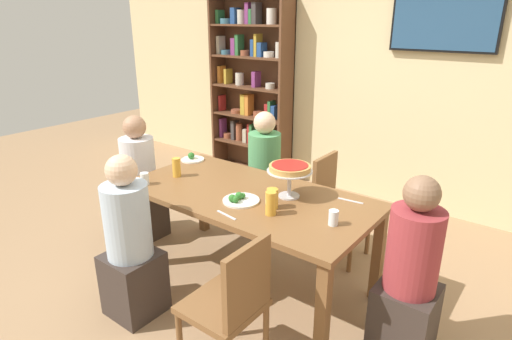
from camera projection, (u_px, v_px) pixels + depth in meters
The scene contains 21 objects.
ground_plane at pixel (248, 280), 3.31m from camera, with size 12.00×12.00×0.00m, color #9E7A56.
rear_partition at pixel (376, 71), 4.47m from camera, with size 8.00×0.12×2.80m, color beige.
dining_table at pixel (248, 204), 3.08m from camera, with size 1.84×0.92×0.74m.
bookshelf at pixel (251, 85), 5.29m from camera, with size 1.10×0.30×2.21m.
television at pixel (445, 20), 3.86m from camera, with size 0.96×0.05×0.57m.
diner_far_left at pixel (264, 181), 3.97m from camera, with size 0.34×0.34×1.15m.
diner_head_west at pixel (140, 187), 3.82m from camera, with size 0.34×0.34×1.15m.
diner_near_left at pixel (130, 249), 2.80m from camera, with size 0.34×0.34×1.15m.
diner_head_east at pixel (409, 282), 2.46m from camera, with size 0.34×0.34×1.15m.
chair_far_right at pixel (335, 202), 3.53m from camera, with size 0.40×0.40×0.87m.
chair_near_right at pixel (232, 302), 2.29m from camera, with size 0.40×0.40×0.87m.
deep_dish_pizza_stand at pixel (290, 170), 2.93m from camera, with size 0.32×0.32×0.24m.
salad_plate_near_diner at pixel (240, 199), 2.91m from camera, with size 0.26×0.26×0.07m.
salad_plate_far_diner at pixel (192, 158), 3.75m from camera, with size 0.20×0.20×0.07m.
beer_glass_amber_tall at pixel (272, 199), 2.80m from camera, with size 0.08×0.08×0.14m, color gold.
beer_glass_amber_short at pixel (271, 203), 2.70m from camera, with size 0.07×0.07×0.16m, color gold.
beer_glass_amber_spare at pixel (176, 167), 3.35m from camera, with size 0.07×0.07×0.15m, color gold.
water_glass_clear_near at pixel (333, 218), 2.58m from camera, with size 0.06×0.06×0.10m, color white.
water_glass_clear_far at pixel (145, 179), 3.20m from camera, with size 0.06×0.06×0.09m, color white.
cutlery_fork_near at pixel (226, 215), 2.71m from camera, with size 0.18×0.02×0.01m, color silver.
cutlery_knife_near at pixel (350, 201), 2.92m from camera, with size 0.18×0.02×0.01m, color silver.
Camera 1 is at (1.76, -2.20, 1.95)m, focal length 29.64 mm.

